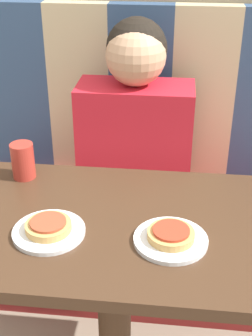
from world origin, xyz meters
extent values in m
cube|color=maroon|center=(0.00, 0.63, 0.23)|extent=(1.29, 0.53, 0.46)
cube|color=navy|center=(-0.52, 0.86, 0.82)|extent=(0.26, 0.07, 0.71)
cube|color=tan|center=(-0.26, 0.86, 0.82)|extent=(0.26, 0.07, 0.71)
cube|color=navy|center=(0.00, 0.86, 0.82)|extent=(0.26, 0.07, 0.71)
cube|color=tan|center=(0.26, 0.86, 0.82)|extent=(0.26, 0.07, 0.71)
cube|color=#422B1C|center=(0.00, 0.00, 0.74)|extent=(0.93, 0.58, 0.03)
cylinder|color=#422B1C|center=(0.00, 0.00, 0.36)|extent=(0.10, 0.10, 0.73)
cube|color=red|center=(0.00, 0.63, 0.69)|extent=(0.43, 0.21, 0.46)
sphere|color=tan|center=(0.00, 0.63, 1.03)|extent=(0.22, 0.22, 0.22)
sphere|color=black|center=(0.00, 0.65, 1.05)|extent=(0.22, 0.22, 0.22)
cylinder|color=white|center=(-0.16, -0.07, 0.77)|extent=(0.19, 0.19, 0.01)
cylinder|color=white|center=(0.16, -0.07, 0.77)|extent=(0.19, 0.19, 0.01)
cylinder|color=tan|center=(-0.16, -0.07, 0.78)|extent=(0.12, 0.12, 0.02)
cylinder|color=#AD472D|center=(-0.16, -0.07, 0.80)|extent=(0.09, 0.09, 0.01)
cylinder|color=tan|center=(0.16, -0.07, 0.78)|extent=(0.12, 0.12, 0.02)
cylinder|color=#B73823|center=(0.16, -0.07, 0.80)|extent=(0.09, 0.09, 0.01)
cylinder|color=#B23328|center=(-0.30, 0.20, 0.82)|extent=(0.07, 0.07, 0.11)
camera|label=1|loc=(0.15, -1.01, 1.49)|focal=50.00mm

